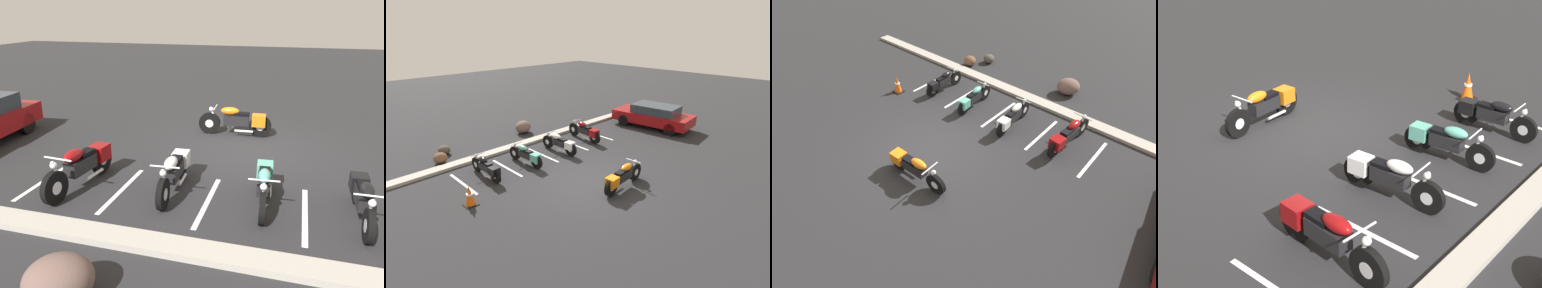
{
  "view_description": "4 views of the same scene",
  "coord_description": "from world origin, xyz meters",
  "views": [
    {
      "loc": [
        -1.13,
        9.58,
        3.56
      ],
      "look_at": [
        1.12,
        1.66,
        0.6
      ],
      "focal_mm": 35.0,
      "sensor_mm": 36.0,
      "label": 1
    },
    {
      "loc": [
        -7.2,
        -6.5,
        5.32
      ],
      "look_at": [
        1.23,
        1.86,
        0.66
      ],
      "focal_mm": 28.0,
      "sensor_mm": 36.0,
      "label": 2
    },
    {
      "loc": [
        5.59,
        -4.62,
        6.53
      ],
      "look_at": [
        1.22,
        0.27,
        0.89
      ],
      "focal_mm": 28.0,
      "sensor_mm": 36.0,
      "label": 3
    },
    {
      "loc": [
        7.73,
        7.6,
        5.29
      ],
      "look_at": [
        0.73,
        1.66,
        0.48
      ],
      "focal_mm": 50.0,
      "sensor_mm": 36.0,
      "label": 4
    }
  ],
  "objects": [
    {
      "name": "landscape_rock_0",
      "position": [
        -3.16,
        5.58,
        0.23
      ],
      "size": [
        0.76,
        0.76,
        0.46
      ],
      "primitive_type": "ellipsoid",
      "rotation": [
        0.0,
        0.0,
        2.09
      ],
      "color": "brown",
      "rests_on": "ground"
    },
    {
      "name": "parked_bike_3",
      "position": [
        3.1,
        3.18,
        0.47
      ],
      "size": [
        0.64,
        2.25,
        0.89
      ],
      "rotation": [
        0.0,
        0.0,
        1.48
      ],
      "color": "black",
      "rests_on": "ground"
    },
    {
      "name": "concrete_curb",
      "position": [
        0.0,
        4.89,
        0.06
      ],
      "size": [
        18.0,
        0.5,
        0.12
      ],
      "primitive_type": "cube",
      "color": "#A8A399",
      "rests_on": "ground"
    },
    {
      "name": "motorcycle_orange_featured",
      "position": [
        0.47,
        -1.07,
        0.45
      ],
      "size": [
        2.16,
        0.61,
        0.85
      ],
      "rotation": [
        0.0,
        0.0,
        0.06
      ],
      "color": "black",
      "rests_on": "ground"
    },
    {
      "name": "car_red",
      "position": [
        7.33,
        1.92,
        0.68
      ],
      "size": [
        2.23,
        4.46,
        1.29
      ],
      "rotation": [
        0.0,
        0.0,
        1.67
      ],
      "color": "black",
      "rests_on": "ground"
    },
    {
      "name": "landscape_rock_2",
      "position": [
        -2.65,
        6.41,
        0.21
      ],
      "size": [
        0.55,
        0.58,
        0.41
      ],
      "primitive_type": "ellipsoid",
      "rotation": [
        0.0,
        0.0,
        1.68
      ],
      "color": "#474039",
      "rests_on": "ground"
    },
    {
      "name": "parked_bike_2",
      "position": [
        1.15,
        2.88,
        0.43
      ],
      "size": [
        0.58,
        2.07,
        0.81
      ],
      "rotation": [
        0.0,
        0.0,
        1.63
      ],
      "color": "black",
      "rests_on": "ground"
    },
    {
      "name": "landscape_rock_1",
      "position": [
        1.56,
        6.31,
        0.33
      ],
      "size": [
        1.19,
        1.17,
        0.65
      ],
      "primitive_type": "ellipsoid",
      "rotation": [
        0.0,
        0.0,
        0.59
      ],
      "color": "brown",
      "rests_on": "ground"
    },
    {
      "name": "stall_line_4",
      "position": [
        4.06,
        3.21,
        0.0
      ],
      "size": [
        0.1,
        2.1,
        0.0
      ],
      "primitive_type": "cube",
      "color": "white",
      "rests_on": "ground"
    },
    {
      "name": "stall_line_3",
      "position": [
        2.21,
        3.21,
        0.0
      ],
      "size": [
        0.1,
        2.1,
        0.0
      ],
      "primitive_type": "cube",
      "color": "white",
      "rests_on": "ground"
    },
    {
      "name": "stall_line_1",
      "position": [
        -1.48,
        3.21,
        0.0
      ],
      "size": [
        0.1,
        2.1,
        0.0
      ],
      "primitive_type": "cube",
      "color": "white",
      "rests_on": "ground"
    },
    {
      "name": "stall_line_2",
      "position": [
        0.37,
        3.21,
        0.0
      ],
      "size": [
        0.1,
        2.1,
        0.0
      ],
      "primitive_type": "cube",
      "color": "white",
      "rests_on": "ground"
    },
    {
      "name": "parked_bike_1",
      "position": [
        -0.68,
        2.92,
        0.41
      ],
      "size": [
        0.55,
        1.97,
        0.78
      ],
      "rotation": [
        0.0,
        0.0,
        1.64
      ],
      "color": "black",
      "rests_on": "ground"
    },
    {
      "name": "parked_bike_0",
      "position": [
        -2.44,
        3.03,
        0.41
      ],
      "size": [
        0.55,
        1.96,
        0.77
      ],
      "rotation": [
        0.0,
        0.0,
        1.58
      ],
      "color": "black",
      "rests_on": "ground"
    },
    {
      "name": "stall_line_0",
      "position": [
        -3.33,
        3.21,
        0.0
      ],
      "size": [
        0.1,
        2.1,
        0.0
      ],
      "primitive_type": "cube",
      "color": "white",
      "rests_on": "ground"
    },
    {
      "name": "traffic_cone",
      "position": [
        -3.78,
        1.73,
        0.33
      ],
      "size": [
        0.4,
        0.4,
        0.7
      ],
      "color": "black",
      "rests_on": "ground"
    },
    {
      "name": "ground",
      "position": [
        0.0,
        0.0,
        0.0
      ],
      "size": [
        60.0,
        60.0,
        0.0
      ],
      "primitive_type": "plane",
      "color": "#262628"
    }
  ]
}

